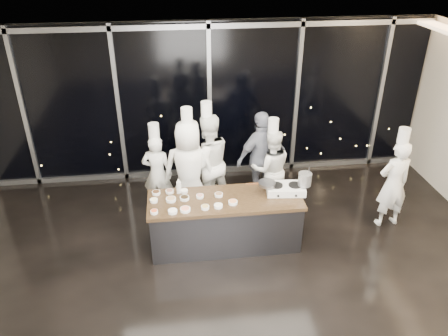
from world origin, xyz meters
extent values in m
plane|color=black|center=(0.00, 0.00, 0.00)|extent=(9.00, 9.00, 0.00)
cube|color=beige|center=(0.00, 3.50, 1.60)|extent=(9.00, 0.02, 3.20)
cube|color=silver|center=(0.00, 0.00, 3.20)|extent=(9.00, 7.00, 0.02)
cube|color=black|center=(0.00, 3.44, 1.60)|extent=(8.90, 0.04, 3.18)
cube|color=gray|center=(0.00, 3.39, 3.10)|extent=(8.90, 0.08, 0.10)
cube|color=gray|center=(0.00, 3.39, 0.05)|extent=(8.90, 0.08, 0.10)
cube|color=gray|center=(-3.60, 3.39, 1.60)|extent=(0.08, 0.08, 3.20)
cube|color=gray|center=(-1.80, 3.39, 1.60)|extent=(0.08, 0.08, 3.20)
cube|color=gray|center=(0.00, 3.39, 1.60)|extent=(0.08, 0.08, 3.20)
cube|color=gray|center=(1.80, 3.39, 1.60)|extent=(0.08, 0.08, 3.20)
cube|color=gray|center=(3.60, 3.39, 1.60)|extent=(0.08, 0.08, 3.20)
cube|color=#343439|center=(0.00, 0.90, 0.42)|extent=(2.40, 0.80, 0.84)
cube|color=#48331E|center=(0.00, 0.90, 0.87)|extent=(2.46, 0.86, 0.06)
cube|color=silver|center=(1.00, 0.98, 0.96)|extent=(0.65, 0.44, 0.12)
cylinder|color=black|center=(0.85, 0.99, 1.03)|extent=(0.23, 0.23, 0.02)
cylinder|color=black|center=(1.15, 0.96, 1.03)|extent=(0.23, 0.23, 0.02)
cylinder|color=black|center=(0.84, 0.79, 0.95)|extent=(0.04, 0.02, 0.04)
cylinder|color=black|center=(1.12, 0.76, 0.95)|extent=(0.04, 0.02, 0.04)
cylinder|color=slate|center=(0.70, 1.01, 1.06)|extent=(0.31, 0.31, 0.05)
cube|color=#4C2B14|center=(0.45, 1.04, 1.07)|extent=(0.21, 0.05, 0.02)
cylinder|color=#A9A9AB|center=(1.30, 0.93, 1.15)|extent=(0.23, 0.23, 0.21)
cylinder|color=white|center=(-1.11, 0.63, 0.92)|extent=(0.11, 0.11, 0.04)
cylinder|color=#D94D24|center=(-1.11, 0.63, 0.94)|extent=(0.09, 0.09, 0.01)
cylinder|color=white|center=(-1.12, 0.95, 0.92)|extent=(0.12, 0.12, 0.04)
cylinder|color=#F5E8AD|center=(-1.12, 0.95, 0.94)|extent=(0.10, 0.10, 0.01)
cylinder|color=white|center=(-1.09, 1.18, 0.92)|extent=(0.14, 0.14, 0.04)
cylinder|color=#382010|center=(-1.09, 1.18, 0.94)|extent=(0.11, 0.11, 0.01)
cylinder|color=white|center=(-0.84, 0.61, 0.92)|extent=(0.14, 0.14, 0.04)
cylinder|color=white|center=(-0.84, 0.61, 0.94)|extent=(0.12, 0.12, 0.01)
cylinder|color=white|center=(-0.86, 0.95, 0.92)|extent=(0.16, 0.16, 0.04)
cylinder|color=tan|center=(-0.86, 0.95, 0.94)|extent=(0.13, 0.13, 0.01)
cylinder|color=white|center=(-0.87, 1.19, 0.92)|extent=(0.13, 0.13, 0.04)
cylinder|color=brown|center=(-0.87, 1.19, 0.94)|extent=(0.11, 0.11, 0.01)
cylinder|color=white|center=(-0.65, 0.63, 0.92)|extent=(0.16, 0.16, 0.04)
cylinder|color=#E87F5F|center=(-0.65, 0.63, 0.94)|extent=(0.13, 0.13, 0.01)
cylinder|color=white|center=(-0.64, 0.96, 0.92)|extent=(0.15, 0.15, 0.04)
cylinder|color=black|center=(-0.64, 0.96, 0.94)|extent=(0.12, 0.12, 0.01)
cylinder|color=white|center=(-0.64, 1.17, 0.92)|extent=(0.12, 0.12, 0.04)
cylinder|color=white|center=(-0.64, 1.17, 0.94)|extent=(0.10, 0.10, 0.01)
cylinder|color=white|center=(-0.34, 0.66, 0.92)|extent=(0.13, 0.13, 0.04)
cylinder|color=tan|center=(-0.34, 0.66, 0.94)|extent=(0.10, 0.10, 0.01)
cylinder|color=white|center=(-0.39, 0.98, 0.92)|extent=(0.12, 0.12, 0.04)
cylinder|color=tan|center=(-0.39, 0.98, 0.94)|extent=(0.10, 0.10, 0.01)
cylinder|color=white|center=(-0.13, 0.67, 0.92)|extent=(0.14, 0.14, 0.04)
cylinder|color=beige|center=(-0.13, 0.67, 0.94)|extent=(0.11, 0.11, 0.01)
cylinder|color=white|center=(-0.09, 0.99, 0.92)|extent=(0.13, 0.13, 0.04)
cylinder|color=brown|center=(-0.09, 0.99, 0.94)|extent=(0.11, 0.11, 0.01)
cylinder|color=white|center=(0.10, 0.74, 0.92)|extent=(0.15, 0.15, 0.04)
cylinder|color=#EB8A4E|center=(0.10, 0.74, 0.94)|extent=(0.12, 0.12, 0.01)
cylinder|color=white|center=(-0.72, 1.17, 1.00)|extent=(0.07, 0.07, 0.20)
cone|color=white|center=(-0.72, 1.17, 1.14)|extent=(0.06, 0.06, 0.07)
imported|color=white|center=(-1.09, 2.09, 0.76)|extent=(0.62, 0.48, 1.52)
cylinder|color=white|center=(-1.09, 2.09, 1.62)|extent=(0.23, 0.23, 0.26)
imported|color=white|center=(-0.52, 1.84, 0.94)|extent=(0.98, 0.70, 1.88)
cylinder|color=white|center=(-0.52, 1.84, 1.98)|extent=(0.21, 0.21, 0.26)
imported|color=white|center=(-0.17, 2.09, 0.94)|extent=(1.08, 0.94, 1.87)
cylinder|color=white|center=(-0.17, 2.09, 1.97)|extent=(0.24, 0.24, 0.26)
imported|color=#131B36|center=(0.86, 2.23, 0.91)|extent=(1.15, 0.82, 1.81)
imported|color=white|center=(0.99, 2.00, 0.77)|extent=(0.76, 0.60, 1.54)
cylinder|color=white|center=(0.99, 2.00, 1.64)|extent=(0.19, 0.19, 0.26)
imported|color=white|center=(2.95, 1.13, 0.82)|extent=(0.64, 0.46, 1.63)
cylinder|color=white|center=(2.95, 1.13, 1.73)|extent=(0.21, 0.21, 0.26)
camera|label=1|loc=(-0.74, -4.91, 4.66)|focal=35.00mm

